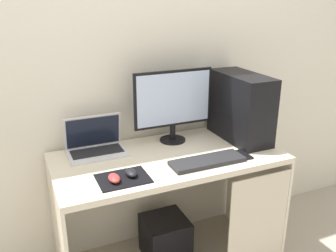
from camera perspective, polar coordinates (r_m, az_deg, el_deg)
wall_back at (r=2.29m, az=-3.65°, el=11.10°), size 4.00×0.05×2.60m
desk at (r=2.19m, az=0.54°, el=-8.62°), size 1.31×0.65×0.77m
pc_tower at (r=2.34m, az=11.29°, el=2.94°), size 0.21×0.47×0.42m
monitor at (r=2.23m, az=0.84°, el=3.62°), size 0.51×0.16×0.45m
laptop at (r=2.18m, az=-11.20°, el=-3.01°), size 0.34×0.22×0.22m
keyboard at (r=2.03m, az=6.17°, el=-5.49°), size 0.42×0.14×0.02m
mousepad at (r=1.87m, az=-7.03°, el=-8.15°), size 0.26×0.20×0.00m
mouse_left at (r=1.88m, az=-5.83°, el=-7.26°), size 0.06×0.10×0.03m
mouse_right at (r=1.84m, az=-8.42°, el=-8.08°), size 0.06×0.10×0.03m
cell_phone at (r=2.15m, az=11.53°, el=-4.45°), size 0.07×0.13×0.01m
subwoofer at (r=2.51m, az=-0.44°, el=-17.05°), size 0.28×0.28×0.28m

